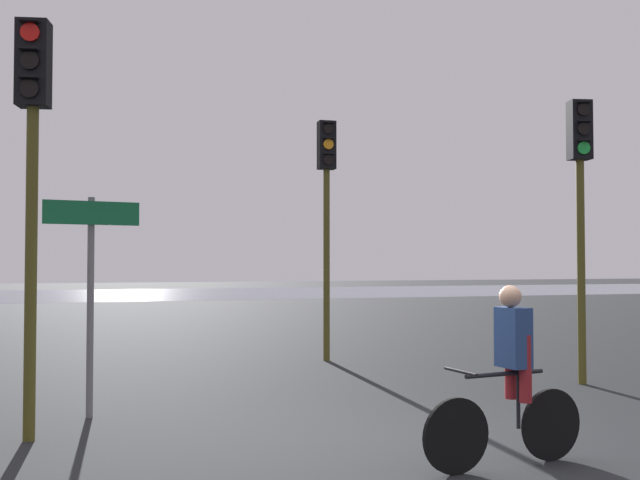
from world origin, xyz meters
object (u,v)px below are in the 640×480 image
(traffic_light_center, at_px, (327,194))
(traffic_light_near_left, at_px, (32,147))
(cyclist, at_px, (510,374))
(traffic_light_near_right, at_px, (580,186))
(direction_sign_post, at_px, (91,273))

(traffic_light_center, distance_m, traffic_light_near_left, 6.70)
(traffic_light_center, height_order, traffic_light_near_left, traffic_light_center)
(traffic_light_center, relative_size, cyclist, 2.63)
(traffic_light_center, bearing_deg, traffic_light_near_right, 131.56)
(traffic_light_near_right, bearing_deg, traffic_light_near_left, 20.34)
(traffic_light_center, height_order, cyclist, traffic_light_center)
(direction_sign_post, height_order, cyclist, direction_sign_post)
(traffic_light_near_right, relative_size, traffic_light_near_left, 0.99)
(traffic_light_center, height_order, direction_sign_post, traffic_light_center)
(traffic_light_near_left, relative_size, cyclist, 2.55)
(traffic_light_near_left, bearing_deg, traffic_light_center, -123.37)
(traffic_light_center, bearing_deg, traffic_light_near_left, 47.54)
(traffic_light_near_right, bearing_deg, cyclist, 56.81)
(traffic_light_center, xyz_separation_m, traffic_light_near_right, (2.92, -3.53, -0.12))
(traffic_light_center, distance_m, direction_sign_post, 5.79)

